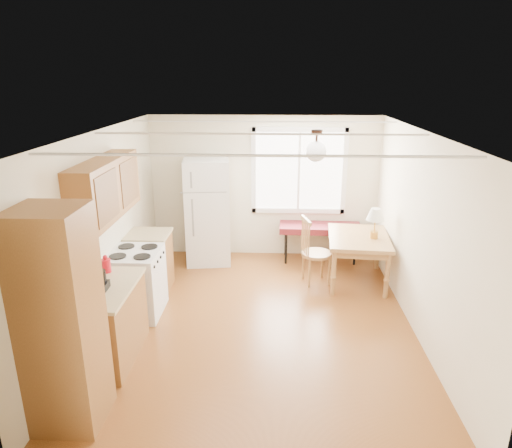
# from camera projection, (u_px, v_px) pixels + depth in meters

# --- Properties ---
(room_shell) EXTENTS (4.60, 5.60, 2.62)m
(room_shell) POSITION_uv_depth(u_px,v_px,m) (259.00, 234.00, 5.69)
(room_shell) COLOR #5D3013
(room_shell) RESTS_ON ground
(kitchen_run) EXTENTS (0.65, 3.40, 2.20)m
(kitchen_run) POSITION_uv_depth(u_px,v_px,m) (110.00, 283.00, 5.29)
(kitchen_run) COLOR brown
(kitchen_run) RESTS_ON ground
(window_unit) EXTENTS (1.64, 0.05, 1.51)m
(window_unit) POSITION_uv_depth(u_px,v_px,m) (299.00, 171.00, 7.92)
(window_unit) COLOR white
(window_unit) RESTS_ON room_shell
(pendant_light) EXTENTS (0.26, 0.26, 0.40)m
(pendant_light) POSITION_uv_depth(u_px,v_px,m) (316.00, 150.00, 5.74)
(pendant_light) COLOR black
(pendant_light) RESTS_ON room_shell
(refrigerator) EXTENTS (0.84, 0.84, 1.81)m
(refrigerator) POSITION_uv_depth(u_px,v_px,m) (208.00, 211.00, 7.85)
(refrigerator) COLOR white
(refrigerator) RESTS_ON ground
(bench) EXTENTS (1.43, 0.56, 0.65)m
(bench) POSITION_uv_depth(u_px,v_px,m) (320.00, 229.00, 7.97)
(bench) COLOR maroon
(bench) RESTS_ON ground
(dining_table) EXTENTS (1.01, 1.29, 0.76)m
(dining_table) POSITION_uv_depth(u_px,v_px,m) (358.00, 242.00, 7.10)
(dining_table) COLOR olive
(dining_table) RESTS_ON ground
(chair) EXTENTS (0.50, 0.50, 1.07)m
(chair) POSITION_uv_depth(u_px,v_px,m) (311.00, 246.00, 7.06)
(chair) COLOR olive
(chair) RESTS_ON ground
(table_lamp) EXTENTS (0.27, 0.27, 0.47)m
(table_lamp) POSITION_uv_depth(u_px,v_px,m) (375.00, 217.00, 6.88)
(table_lamp) COLOR #B48739
(table_lamp) RESTS_ON dining_table
(coffee_maker) EXTENTS (0.19, 0.25, 0.37)m
(coffee_maker) POSITION_uv_depth(u_px,v_px,m) (97.00, 280.00, 4.92)
(coffee_maker) COLOR black
(coffee_maker) RESTS_ON kitchen_run
(kettle) EXTENTS (0.11, 0.11, 0.22)m
(kettle) POSITION_uv_depth(u_px,v_px,m) (106.00, 265.00, 5.41)
(kettle) COLOR red
(kettle) RESTS_ON kitchen_run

